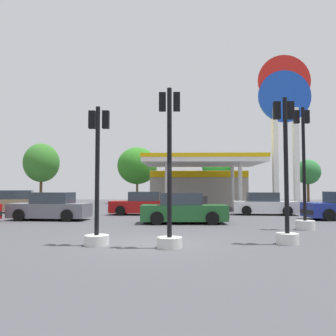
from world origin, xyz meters
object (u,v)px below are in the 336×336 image
at_px(traffic_signal_3, 169,192).
at_px(tree_2, 217,167).
at_px(tree_0, 41,163).
at_px(station_pole_sign, 285,109).
at_px(car_3, 265,205).
at_px(car_0, 143,204).
at_px(car_6, 15,202).
at_px(car_5, 51,207).
at_px(traffic_signal_0, 304,193).
at_px(traffic_signal_1, 97,199).
at_px(tree_1, 137,166).
at_px(traffic_signal_2, 286,192).
at_px(tree_3, 308,172).
at_px(car_2, 183,209).

xyz_separation_m(traffic_signal_3, tree_2, (5.01, 32.07, 2.69)).
relative_size(tree_0, tree_2, 1.17).
xyz_separation_m(station_pole_sign, car_3, (-3.29, -6.08, -7.80)).
bearing_deg(car_0, car_6, 169.02).
xyz_separation_m(car_3, tree_0, (-21.78, 17.08, 4.07)).
distance_m(car_5, traffic_signal_3, 11.44).
height_order(station_pole_sign, tree_0, station_pole_sign).
distance_m(traffic_signal_0, traffic_signal_1, 9.08).
xyz_separation_m(traffic_signal_0, tree_0, (-21.41, 25.72, 3.18)).
bearing_deg(tree_2, tree_1, -178.23).
bearing_deg(car_0, car_3, 1.48).
bearing_deg(traffic_signal_2, station_pole_sign, 73.24).
distance_m(car_3, car_5, 13.62).
distance_m(car_0, traffic_signal_3, 13.41).
relative_size(traffic_signal_1, traffic_signal_3, 0.90).
relative_size(traffic_signal_1, tree_1, 0.65).
xyz_separation_m(car_3, tree_3, (9.10, 17.12, 2.94)).
height_order(station_pole_sign, traffic_signal_0, station_pole_sign).
distance_m(car_5, tree_0, 23.51).
xyz_separation_m(traffic_signal_2, tree_3, (11.44, 29.73, 1.95)).
height_order(car_0, traffic_signal_0, traffic_signal_0).
bearing_deg(car_3, car_2, -132.75).
relative_size(car_2, tree_0, 0.62).
distance_m(car_0, traffic_signal_2, 13.72).
bearing_deg(tree_2, car_0, -110.58).
relative_size(car_3, tree_2, 0.72).
relative_size(traffic_signal_0, traffic_signal_2, 1.12).
distance_m(car_0, traffic_signal_1, 12.81).
bearing_deg(tree_3, car_3, -117.99).
relative_size(car_0, traffic_signal_0, 0.83).
relative_size(tree_1, tree_3, 1.32).
relative_size(car_0, tree_0, 0.63).
xyz_separation_m(car_5, tree_1, (2.26, 22.67, 3.77)).
distance_m(car_2, tree_2, 25.31).
xyz_separation_m(station_pole_sign, car_2, (-8.83, -12.07, -7.78)).
height_order(station_pole_sign, car_0, station_pole_sign).
bearing_deg(traffic_signal_3, car_3, 65.69).
xyz_separation_m(car_3, traffic_signal_0, (-0.37, -8.63, 0.89)).
height_order(traffic_signal_0, traffic_signal_2, traffic_signal_0).
height_order(car_2, traffic_signal_0, traffic_signal_0).
bearing_deg(tree_3, car_0, -134.85).
height_order(traffic_signal_0, traffic_signal_1, traffic_signal_0).
bearing_deg(traffic_signal_0, traffic_signal_1, -151.32).
bearing_deg(traffic_signal_2, traffic_signal_3, -167.72).
xyz_separation_m(traffic_signal_3, tree_1, (-4.60, 31.78, 2.81)).
bearing_deg(tree_3, tree_2, 171.41).
distance_m(tree_0, tree_2, 20.79).
xyz_separation_m(car_3, traffic_signal_1, (-8.34, -12.99, 0.76)).
xyz_separation_m(traffic_signal_2, tree_2, (1.28, 31.26, 2.68)).
relative_size(car_2, traffic_signal_3, 0.91).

